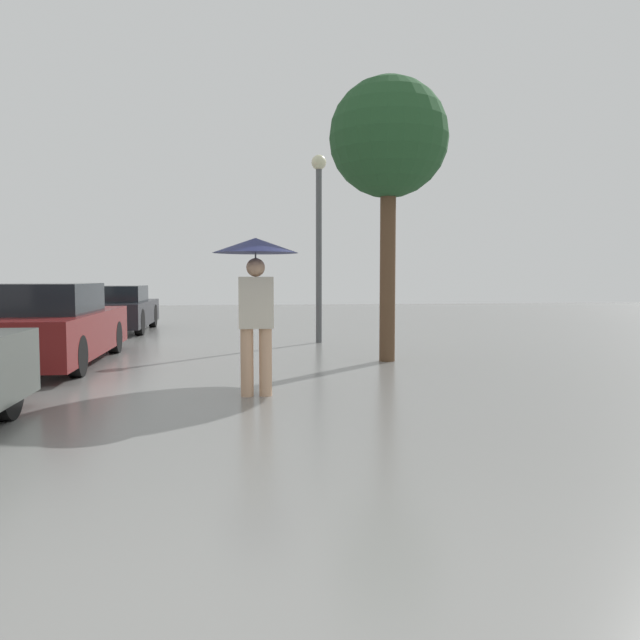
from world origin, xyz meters
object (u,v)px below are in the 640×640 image
(parked_car_middle, at_px, (47,327))
(parked_car_farthest, at_px, (116,310))
(tree, at_px, (389,141))
(street_lamp, at_px, (319,224))
(pedestrian, at_px, (256,273))

(parked_car_middle, xyz_separation_m, parked_car_farthest, (-0.05, 6.29, -0.04))
(parked_car_middle, height_order, tree, tree)
(tree, height_order, street_lamp, tree)
(pedestrian, xyz_separation_m, street_lamp, (1.57, 5.93, 1.10))
(parked_car_middle, height_order, parked_car_farthest, parked_car_middle)
(parked_car_middle, distance_m, parked_car_farthest, 6.29)
(parked_car_farthest, xyz_separation_m, street_lamp, (4.85, -3.50, 1.98))
(parked_car_middle, relative_size, street_lamp, 1.14)
(tree, distance_m, street_lamp, 3.39)
(pedestrian, height_order, tree, tree)
(parked_car_middle, xyz_separation_m, tree, (5.53, -0.34, 3.04))
(tree, bearing_deg, pedestrian, -129.26)
(pedestrian, distance_m, parked_car_middle, 4.59)
(pedestrian, height_order, parked_car_middle, pedestrian)
(parked_car_middle, bearing_deg, street_lamp, 30.16)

